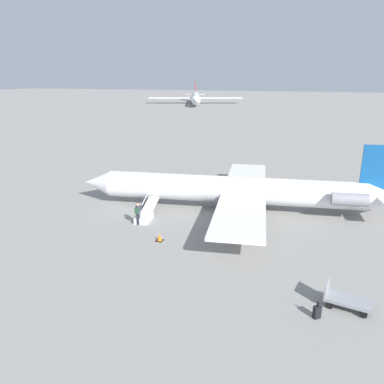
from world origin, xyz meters
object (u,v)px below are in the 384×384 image
Objects in this scene: airplane_far_left at (196,97)px; luggage_cart at (345,299)px; suitcase at (317,312)px; passenger at (138,212)px; boarding_stairs at (145,215)px; airplane_main at (241,190)px.

airplane_far_left reaches higher than luggage_cart.
passenger is at bearing -28.57° from suitcase.
passenger is at bearing 170.63° from boarding_stairs.
airplane_far_left reaches higher than boarding_stairs.
airplane_main is 15.47m from suitcase.
luggage_cart is 1.87m from suitcase.
airplane_far_left is at bearing -58.31° from luggage_cart.
boarding_stairs is 16.66m from luggage_cart.
airplane_main is at bearing -47.28° from luggage_cart.
luggage_cart reaches higher than suitcase.
passenger is (-45.48, 134.91, -1.70)m from airplane_far_left.
passenger is at bearing 32.86° from airplane_main.
airplane_main is at bearing 1.29° from airplane_far_left.
boarding_stairs is 1.40m from passenger.
boarding_stairs reaches higher than luggage_cart.
airplane_main is 8.39m from boarding_stairs.
suitcase is (-13.69, 7.45, -0.67)m from passenger.
airplane_far_left is at bearing 8.33° from boarding_stairs.
suitcase is at bearing 56.27° from luggage_cart.
luggage_cart is (-8.36, 12.28, -1.33)m from airplane_main.
luggage_cart is 2.66× the size of suitcase.
boarding_stairs is at bearing -17.57° from luggage_cart.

